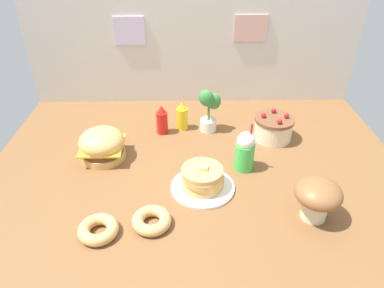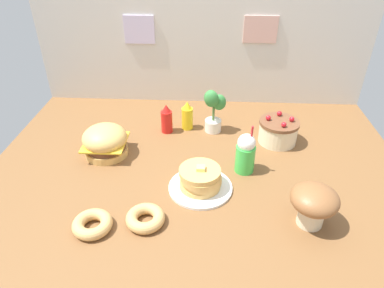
% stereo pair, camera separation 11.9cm
% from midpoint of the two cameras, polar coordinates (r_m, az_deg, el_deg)
% --- Properties ---
extents(ground_plane, '(2.47, 2.01, 0.02)m').
position_cam_midpoint_polar(ground_plane, '(2.00, 2.37, -5.73)').
color(ground_plane, brown).
extents(back_wall, '(2.47, 0.04, 0.91)m').
position_cam_midpoint_polar(back_wall, '(2.68, 3.05, 16.00)').
color(back_wall, beige).
rests_on(back_wall, ground_plane).
extents(burger, '(0.27, 0.27, 0.20)m').
position_cam_midpoint_polar(burger, '(2.18, -12.53, 0.41)').
color(burger, '#DBA859').
rests_on(burger, ground_plane).
extents(pancake_stack, '(0.35, 0.35, 0.15)m').
position_cam_midpoint_polar(pancake_stack, '(1.88, 3.21, -6.01)').
color(pancake_stack, white).
rests_on(pancake_stack, ground_plane).
extents(layer_cake, '(0.26, 0.26, 0.19)m').
position_cam_midpoint_polar(layer_cake, '(2.34, 15.37, 2.02)').
color(layer_cake, beige).
rests_on(layer_cake, ground_plane).
extents(ketchup_bottle, '(0.08, 0.08, 0.20)m').
position_cam_midpoint_polar(ketchup_bottle, '(2.37, -2.74, 4.04)').
color(ketchup_bottle, red).
rests_on(ketchup_bottle, ground_plane).
extents(mustard_bottle, '(0.08, 0.08, 0.20)m').
position_cam_midpoint_polar(mustard_bottle, '(2.40, 0.63, 4.58)').
color(mustard_bottle, yellow).
rests_on(mustard_bottle, ground_plane).
extents(cream_soda_cup, '(0.11, 0.11, 0.31)m').
position_cam_midpoint_polar(cream_soda_cup, '(2.01, 10.45, -1.54)').
color(cream_soda_cup, green).
rests_on(cream_soda_cup, ground_plane).
extents(donut_pink_glaze, '(0.19, 0.19, 0.06)m').
position_cam_midpoint_polar(donut_pink_glaze, '(1.73, -14.10, -12.65)').
color(donut_pink_glaze, tan).
rests_on(donut_pink_glaze, ground_plane).
extents(donut_chocolate, '(0.19, 0.19, 0.06)m').
position_cam_midpoint_polar(donut_chocolate, '(1.72, -5.66, -12.02)').
color(donut_chocolate, tan).
rests_on(donut_chocolate, ground_plane).
extents(potted_plant, '(0.15, 0.12, 0.31)m').
position_cam_midpoint_polar(potted_plant, '(2.35, 5.01, 5.70)').
color(potted_plant, white).
rests_on(potted_plant, ground_plane).
extents(mushroom_stool, '(0.23, 0.23, 0.22)m').
position_cam_midpoint_polar(mushroom_stool, '(1.75, 21.24, -8.97)').
color(mushroom_stool, beige).
rests_on(mushroom_stool, ground_plane).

